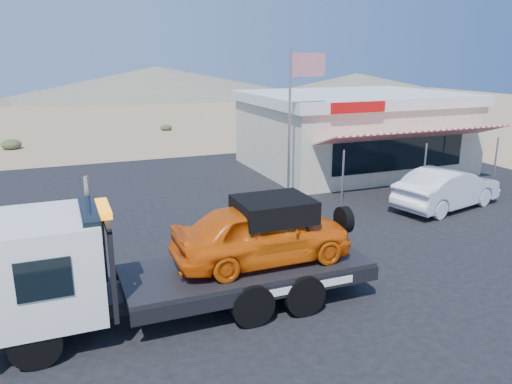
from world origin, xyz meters
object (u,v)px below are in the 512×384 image
white_sedan (447,188)px  flagpole (295,109)px  jerky_store (352,130)px  tow_truck (182,253)px

white_sedan → flagpole: 6.67m
white_sedan → flagpole: flagpole is taller
white_sedan → jerky_store: size_ratio=0.46×
white_sedan → flagpole: bearing=44.5°
white_sedan → jerky_store: 7.73m
tow_truck → white_sedan: 12.25m
tow_truck → jerky_store: size_ratio=0.81×
jerky_store → flagpole: 7.36m
tow_truck → white_sedan: (11.48, 4.23, -0.70)m
tow_truck → jerky_store: (11.97, 11.85, 0.48)m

